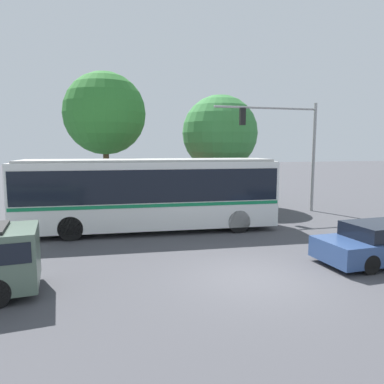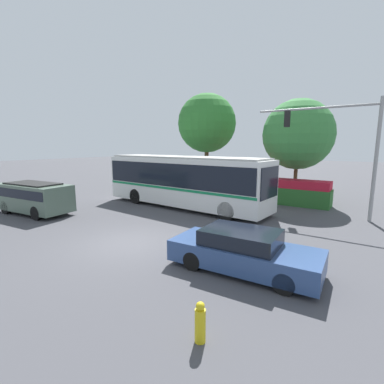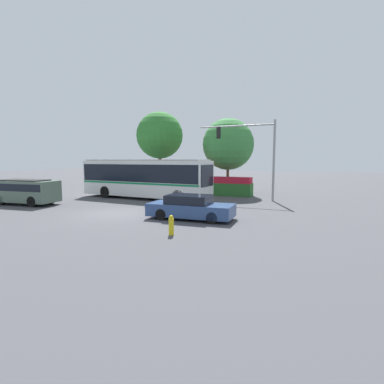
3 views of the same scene
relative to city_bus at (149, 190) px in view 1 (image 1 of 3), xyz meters
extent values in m
plane|color=#444449|center=(2.04, -6.56, -1.83)|extent=(140.00, 140.00, 0.00)
cube|color=silver|center=(-0.01, 0.00, -0.15)|extent=(11.32, 3.23, 2.86)
cube|color=black|center=(-0.01, 0.00, 0.31)|extent=(11.10, 3.25, 1.37)
cube|color=#147A47|center=(-0.01, 0.00, -0.49)|extent=(11.21, 3.25, 0.14)
cube|color=black|center=(5.59, -0.37, 0.20)|extent=(0.20, 2.13, 1.60)
cube|color=#9D9D99|center=(-0.01, 0.00, 1.33)|extent=(10.86, 3.00, 0.10)
cylinder|color=black|center=(3.85, 0.85, -1.33)|extent=(1.02, 0.36, 1.00)
cylinder|color=black|center=(3.71, -1.35, -1.33)|extent=(1.02, 0.36, 1.00)
cylinder|color=black|center=(-3.18, 1.31, -1.33)|extent=(1.02, 0.36, 1.00)
cylinder|color=black|center=(-3.32, -0.89, -1.33)|extent=(1.02, 0.36, 1.00)
cube|color=black|center=(6.72, -6.35, -0.75)|extent=(2.37, 1.70, 0.47)
cylinder|color=black|center=(5.42, -5.61, -1.52)|extent=(0.61, 0.25, 0.60)
cylinder|color=black|center=(5.50, -7.20, -1.52)|extent=(0.61, 0.25, 0.60)
cylinder|color=black|center=(-4.78, -5.24, -1.45)|extent=(0.77, 0.33, 0.75)
cylinder|color=gray|center=(9.93, 2.58, 1.28)|extent=(0.18, 0.18, 6.22)
cylinder|color=gray|center=(6.89, 2.58, 4.04)|extent=(6.07, 0.12, 0.12)
cube|color=black|center=(5.47, 2.58, 3.54)|extent=(0.30, 0.22, 0.90)
cylinder|color=red|center=(5.47, 2.70, 3.84)|extent=(0.18, 0.02, 0.18)
cylinder|color=yellow|center=(5.47, 2.70, 3.54)|extent=(0.18, 0.02, 0.18)
cylinder|color=green|center=(5.47, 2.70, 3.24)|extent=(0.18, 0.02, 0.18)
cube|color=#286028|center=(4.12, 4.70, -1.27)|extent=(7.44, 1.39, 1.12)
cube|color=#B7192D|center=(4.12, 4.70, -0.44)|extent=(7.29, 1.32, 0.53)
cylinder|color=brown|center=(-1.69, 5.58, 0.15)|extent=(0.34, 0.34, 3.95)
sphere|color=#2D752D|center=(-1.69, 5.58, 3.80)|extent=(4.64, 4.64, 4.64)
cylinder|color=brown|center=(5.33, 5.87, -0.37)|extent=(0.25, 0.25, 2.90)
sphere|color=#387F3D|center=(5.33, 5.87, 2.78)|extent=(4.72, 4.72, 4.72)
camera|label=1|loc=(-2.21, -15.76, 1.93)|focal=33.55mm
camera|label=2|loc=(10.09, -14.06, 2.06)|focal=26.01mm
camera|label=3|loc=(13.08, -20.82, 1.37)|focal=27.68mm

